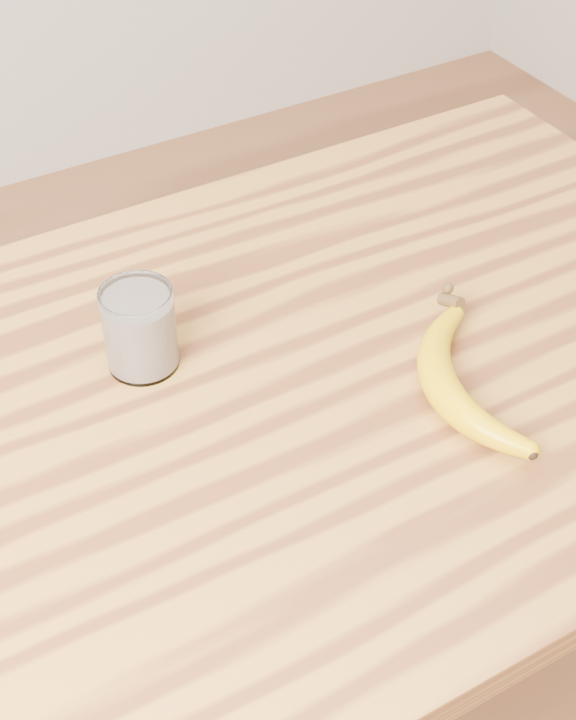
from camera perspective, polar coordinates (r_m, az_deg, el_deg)
table at (r=1.21m, az=1.07°, el=-5.11°), size 1.20×0.80×0.90m
smoothie_glass at (r=1.10m, az=-8.43°, el=1.72°), size 0.08×0.08×0.10m
banana at (r=1.08m, az=8.62°, el=-1.43°), size 0.21×0.35×0.04m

